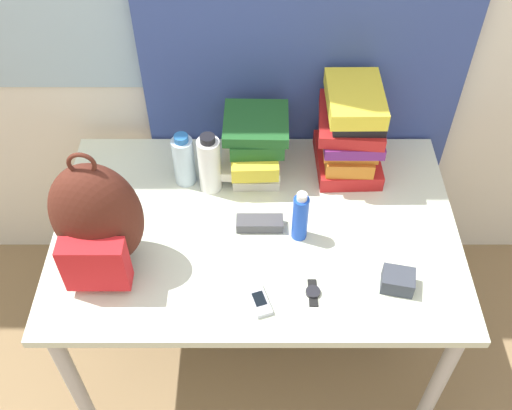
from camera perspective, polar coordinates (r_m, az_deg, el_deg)
desk at (r=1.99m, az=0.00°, el=-3.39°), size 1.30×0.85×0.70m
backpack at (r=1.77m, az=-14.92°, el=-1.43°), size 0.26×0.24×0.44m
book_stack_left at (r=2.05m, az=-0.14°, el=5.83°), size 0.23×0.28×0.22m
book_stack_center at (r=2.04m, az=9.03°, el=6.89°), size 0.23×0.27×0.33m
water_bottle at (r=2.02m, az=-6.88°, el=4.27°), size 0.07×0.07×0.20m
sports_bottle at (r=1.98m, az=-4.44°, el=3.92°), size 0.08×0.08×0.23m
sunscreen_bottle at (r=1.85m, az=4.24°, el=-1.15°), size 0.05×0.05×0.19m
cell_phone at (r=1.75m, az=0.29°, el=-9.06°), size 0.08×0.12×0.02m
sunglasses_case at (r=1.92m, az=0.35°, el=-1.76°), size 0.15×0.06×0.04m
camera_pouch at (r=1.82m, az=13.34°, el=-7.07°), size 0.11×0.09×0.06m
wristwatch at (r=1.78m, az=5.41°, el=-8.29°), size 0.04×0.10×0.01m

